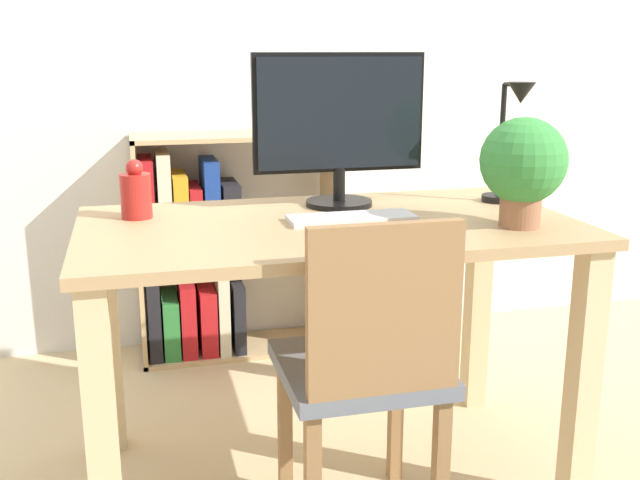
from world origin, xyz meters
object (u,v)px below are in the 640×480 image
Objects in this scene: desk_lamp at (511,131)px; bookshelf at (205,255)px; vase at (136,193)px; chair at (367,365)px; monitor at (339,121)px; keyboard at (351,218)px; potted_plant at (523,165)px.

desk_lamp reaches higher than bookshelf.
vase reaches higher than chair.
bookshelf is (-0.33, 0.80, -0.60)m from monitor.
keyboard is at bearing -73.21° from bookshelf.
vase is 0.79m from chair.
potted_plant is (0.41, -0.17, 0.16)m from keyboard.
bookshelf is at bearing 106.79° from keyboard.
desk_lamp is (0.49, -0.12, -0.03)m from monitor.
potted_plant is (-0.10, -0.26, -0.06)m from desk_lamp.
chair is at bearing -145.83° from desk_lamp.
desk_lamp reaches higher than keyboard.
desk_lamp is at bearing -48.35° from bookshelf.
desk_lamp is at bearing 25.04° from chair.
potted_plant is at bearing 5.00° from chair.
monitor reaches higher than keyboard.
potted_plant reaches higher than chair.
keyboard is 1.20× the size of potted_plant.
desk_lamp is 0.43× the size of chair.
chair is at bearing -41.78° from vase.
bookshelf is at bearing 131.65° from desk_lamp.
monitor reaches higher than chair.
bookshelf reaches higher than chair.
desk_lamp is at bearing -4.80° from vase.
vase is at bearing 129.10° from chair.
monitor is 1.41× the size of desk_lamp.
desk_lamp is 0.40× the size of bookshelf.
keyboard is 2.11× the size of vase.
monitor reaches higher than potted_plant.
keyboard is at bearing 157.53° from potted_plant.
chair reaches higher than keyboard.
bookshelf is (-0.72, 1.19, -0.51)m from potted_plant.
vase is at bearing -107.24° from bookshelf.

